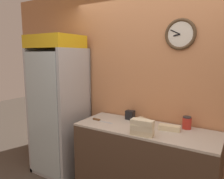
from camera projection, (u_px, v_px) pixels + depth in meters
wall_back at (157, 87)px, 2.82m from camera, size 5.20×0.09×2.70m
prep_counter at (144, 164)px, 2.65m from camera, size 1.67×0.64×0.92m
beverage_cooler at (61, 99)px, 3.30m from camera, size 0.69×0.66×2.04m
sandwich_stack_bottom at (142, 133)px, 2.33m from camera, size 0.25×0.12×0.06m
sandwich_stack_middle at (142, 128)px, 2.32m from camera, size 0.25×0.12×0.06m
sandwich_stack_top at (142, 122)px, 2.31m from camera, size 0.25×0.11×0.06m
sandwich_flat_left at (144, 121)px, 2.73m from camera, size 0.27×0.20×0.06m
sandwich_flat_right at (169, 128)px, 2.49m from camera, size 0.25×0.13×0.06m
chefs_knife at (100, 120)px, 2.84m from camera, size 0.32×0.06×0.02m
condiment_jar at (187, 123)px, 2.54m from camera, size 0.10×0.10×0.15m
napkin_dispenser at (130, 115)px, 2.91m from camera, size 0.11×0.09×0.12m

